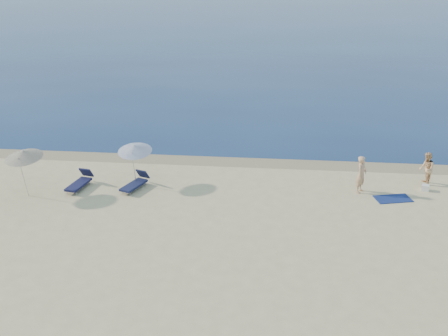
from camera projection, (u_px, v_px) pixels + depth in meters
The scene contains 10 objects.
sea at pixel (287, 2), 104.20m from camera, with size 240.00×160.00×0.01m, color #0B2047.
wet_sand_strip at pixel (293, 164), 30.05m from camera, with size 240.00×1.60×0.00m, color #847254.
person_left at pixel (361, 174), 26.39m from camera, with size 0.66×0.43×1.80m, color tan.
person_right at pixel (426, 169), 27.22m from camera, with size 0.80×0.62×1.65m, color tan.
beach_towel at pixel (393, 199), 25.99m from camera, with size 1.64×0.91×0.03m, color #0F1A4B.
white_bag at pixel (425, 188), 26.81m from camera, with size 0.33×0.29×0.29m, color silver.
umbrella_near at pixel (135, 148), 26.90m from camera, with size 1.71×1.74×2.18m.
umbrella_far at pixel (23, 154), 25.71m from camera, with size 2.19×2.21×2.35m.
lounger_left at pixel (80, 182), 27.05m from camera, with size 0.93×1.90×0.80m.
lounger_right at pixel (135, 183), 26.97m from camera, with size 1.18×1.86×0.78m.
Camera 1 is at (-0.94, -8.71, 11.23)m, focal length 45.00 mm.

